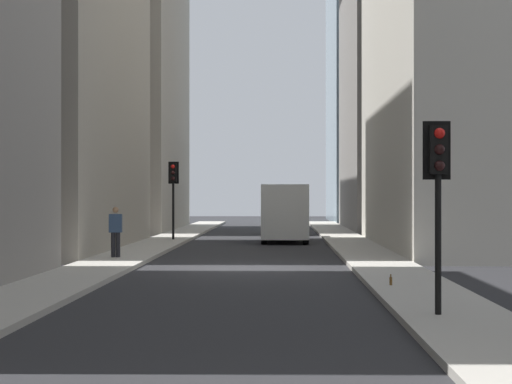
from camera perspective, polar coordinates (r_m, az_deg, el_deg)
name	(u,v)px	position (r m, az deg, el deg)	size (l,w,h in m)	color
ground_plane	(243,269)	(28.31, -0.84, -4.96)	(135.00, 135.00, 0.00)	#262628
sidewalk_right	(103,266)	(28.85, -9.84, -4.73)	(90.00, 2.20, 0.14)	#A8A399
sidewalk_left	(384,267)	(28.47, 8.28, -4.79)	(90.00, 2.20, 0.14)	#A8A399
building_left_far	(422,76)	(60.22, 10.66, 7.38)	(15.91, 10.50, 20.52)	gray
building_right_far	(102,73)	(59.53, -9.93, 7.59)	(15.50, 10.00, 20.78)	gray
delivery_truck	(285,213)	(44.27, 1.87, -1.34)	(6.46, 2.25, 2.84)	silver
hatchback_grey	(284,223)	(53.13, 1.82, -2.00)	(4.30, 1.78, 1.42)	slate
traffic_light_foreground	(438,172)	(16.77, 11.66, 1.26)	(0.43, 0.52, 3.61)	black
traffic_light_midblock	(173,182)	(44.02, -5.36, 0.64)	(0.43, 0.52, 3.87)	black
pedestrian	(116,230)	(31.81, -9.04, -2.41)	(0.26, 0.44, 1.79)	black
discarded_bottle	(391,281)	(22.06, 8.69, -5.68)	(0.07, 0.07, 0.27)	brown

